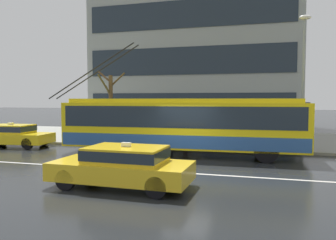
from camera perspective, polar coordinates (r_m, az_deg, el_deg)
name	(u,v)px	position (r m, az deg, el deg)	size (l,w,h in m)	color
ground_plane	(179,166)	(13.53, 1.96, -7.97)	(160.00, 160.00, 0.00)	black
sidewalk_slab	(211,138)	(22.54, 7.49, -3.18)	(80.00, 10.00, 0.14)	gray
lane_centre_line	(172,172)	(12.40, 0.65, -9.03)	(72.00, 0.14, 0.01)	silver
trolleybus	(182,124)	(16.02, 2.43, -0.66)	(12.88, 2.85, 5.49)	yellow
taxi_oncoming_near	(123,165)	(10.34, -7.78, -7.65)	(4.38, 1.95, 1.39)	yellow
taxi_queued_behind_bus	(13,134)	(20.89, -25.30, -2.28)	(4.39, 2.05, 1.39)	yellow
bus_shelter	(170,110)	(20.15, 0.43, 1.74)	(4.05, 1.54, 2.62)	gray
pedestrian_at_shelter	(172,117)	(19.02, 0.76, 0.59)	(1.38, 1.38, 1.91)	#2C2C47
pedestrian_approaching_curb	(187,117)	(18.26, 3.33, 0.50)	(0.99, 0.99, 2.01)	#5B4351
pedestrian_walking_past	(123,116)	(21.63, -7.72, 0.76)	(1.32, 1.32, 1.94)	navy
street_lamp	(304,71)	(18.31, 22.43, 7.87)	(0.60, 0.32, 6.83)	gray
street_tree_bare	(110,103)	(20.83, -9.93, 2.89)	(1.63, 1.58, 4.39)	brown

